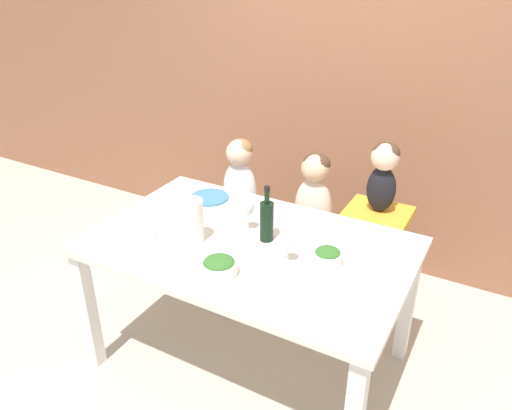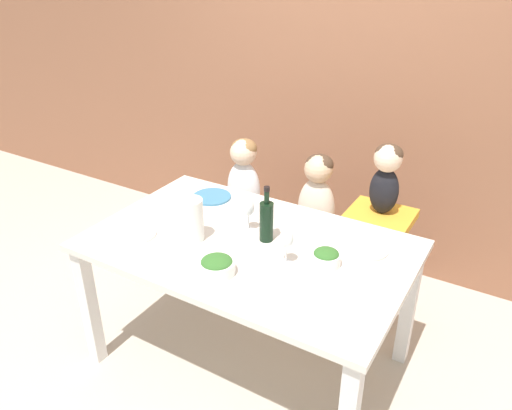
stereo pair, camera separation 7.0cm
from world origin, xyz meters
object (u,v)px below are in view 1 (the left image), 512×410
at_px(paper_towel_roll, 192,221).
at_px(salad_bowl_large, 219,266).
at_px(salad_bowl_small, 327,256).
at_px(chair_far_left, 240,225).
at_px(person_child_left, 240,176).
at_px(wine_bottle, 267,220).
at_px(dinner_plate_back_right, 366,246).
at_px(wine_glass_near, 288,239).
at_px(chair_far_center, 311,244).
at_px(dinner_plate_back_left, 209,197).
at_px(dinner_plate_front_left, 133,236).
at_px(wine_glass_far, 248,209).
at_px(person_child_center, 314,193).
at_px(chair_right_highchair, 375,235).
at_px(person_baby_right, 384,171).

bearing_deg(paper_towel_roll, salad_bowl_large, -33.24).
bearing_deg(paper_towel_roll, salad_bowl_small, 11.19).
bearing_deg(chair_far_left, person_child_left, 90.00).
distance_m(wine_bottle, dinner_plate_back_right, 0.51).
height_order(chair_far_left, wine_glass_near, wine_glass_near).
height_order(person_child_left, wine_bottle, wine_bottle).
distance_m(chair_far_center, person_child_left, 0.65).
height_order(person_child_left, dinner_plate_back_left, person_child_left).
bearing_deg(wine_bottle, dinner_plate_front_left, -153.17).
bearing_deg(dinner_plate_back_left, wine_glass_far, -28.61).
height_order(paper_towel_roll, dinner_plate_back_left, paper_towel_roll).
bearing_deg(salad_bowl_small, wine_glass_near, -154.81).
bearing_deg(person_child_left, chair_far_left, -90.00).
distance_m(wine_glass_far, dinner_plate_back_right, 0.62).
bearing_deg(wine_glass_far, paper_towel_roll, -129.73).
xyz_separation_m(person_child_center, salad_bowl_small, (0.37, -0.70, 0.05)).
relative_size(wine_bottle, dinner_plate_back_right, 1.30).
bearing_deg(chair_far_left, salad_bowl_large, -63.97).
height_order(person_child_center, wine_bottle, wine_bottle).
distance_m(chair_far_left, wine_bottle, 0.98).
distance_m(chair_far_left, wine_glass_near, 1.18).
relative_size(person_child_center, wine_glass_near, 3.14).
xyz_separation_m(chair_right_highchair, dinner_plate_front_left, (-1.00, -0.96, 0.21)).
bearing_deg(dinner_plate_back_right, chair_far_left, 154.62).
distance_m(chair_far_left, person_baby_right, 1.11).
height_order(paper_towel_roll, dinner_plate_back_right, paper_towel_roll).
xyz_separation_m(person_baby_right, salad_bowl_small, (-0.04, -0.71, -0.18)).
height_order(dinner_plate_back_left, dinner_plate_back_right, same).
xyz_separation_m(chair_far_center, person_baby_right, (0.41, 0.00, 0.60)).
relative_size(chair_far_left, person_baby_right, 1.12).
bearing_deg(dinner_plate_back_right, salad_bowl_large, -133.64).
relative_size(person_child_center, dinner_plate_back_right, 2.39).
bearing_deg(dinner_plate_back_right, dinner_plate_front_left, -155.95).
distance_m(chair_far_center, salad_bowl_small, 0.90).
distance_m(wine_glass_near, dinner_plate_back_left, 0.81).
xyz_separation_m(chair_right_highchair, salad_bowl_small, (-0.04, -0.70, 0.24)).
height_order(wine_glass_near, dinner_plate_back_right, wine_glass_near).
bearing_deg(salad_bowl_large, dinner_plate_back_right, 46.36).
bearing_deg(paper_towel_roll, dinner_plate_front_left, -156.83).
distance_m(dinner_plate_back_left, dinner_plate_back_right, 0.99).
relative_size(person_child_left, wine_glass_far, 3.14).
bearing_deg(dinner_plate_back_right, dinner_plate_back_left, 175.30).
xyz_separation_m(chair_right_highchair, wine_bottle, (-0.39, -0.65, 0.32)).
bearing_deg(wine_glass_far, person_baby_right, 49.34).
bearing_deg(paper_towel_roll, chair_right_highchair, 49.53).
height_order(paper_towel_roll, wine_glass_near, paper_towel_roll).
height_order(person_baby_right, salad_bowl_small, person_baby_right).
relative_size(person_child_left, person_baby_right, 1.32).
bearing_deg(person_child_center, chair_right_highchair, -0.21).
xyz_separation_m(chair_far_left, wine_bottle, (0.55, -0.65, 0.50)).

